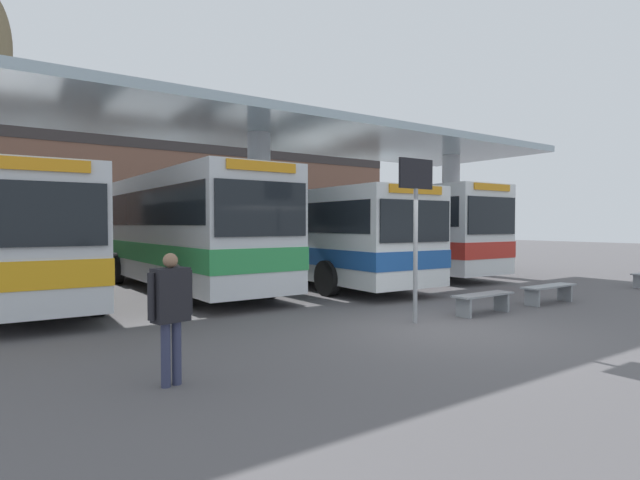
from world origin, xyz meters
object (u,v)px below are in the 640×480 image
at_px(pedestrian_waiting, 171,305).
at_px(parked_car_street, 298,238).
at_px(transit_bus_right_bay, 303,233).
at_px(info_sign_platform, 416,207).
at_px(transit_bus_left_bay, 24,233).
at_px(waiting_bench_mid_platform, 483,299).
at_px(transit_bus_center_bay, 182,227).
at_px(transit_bus_far_right_bay, 371,228).
at_px(waiting_bench_far_platform, 549,290).

height_order(pedestrian_waiting, parked_car_street, parked_car_street).
relative_size(transit_bus_right_bay, info_sign_platform, 3.42).
xyz_separation_m(transit_bus_left_bay, waiting_bench_mid_platform, (8.22, -7.87, -1.44)).
relative_size(transit_bus_center_bay, transit_bus_far_right_bay, 0.82).
relative_size(transit_bus_right_bay, pedestrian_waiting, 6.90).
xyz_separation_m(transit_bus_far_right_bay, info_sign_platform, (-6.62, -9.05, 0.49)).
bearing_deg(pedestrian_waiting, transit_bus_center_bay, 57.32).
bearing_deg(info_sign_platform, transit_bus_left_bay, 129.07).
distance_m(transit_bus_far_right_bay, waiting_bench_far_platform, 9.56).
bearing_deg(transit_bus_far_right_bay, pedestrian_waiting, 41.75).
distance_m(transit_bus_left_bay, transit_bus_center_bay, 4.16).
relative_size(transit_bus_right_bay, waiting_bench_mid_platform, 6.85).
bearing_deg(transit_bus_left_bay, parked_car_street, -139.68).
xyz_separation_m(waiting_bench_mid_platform, pedestrian_waiting, (-7.32, -0.90, 0.67)).
relative_size(transit_bus_left_bay, parked_car_street, 2.20).
height_order(transit_bus_left_bay, waiting_bench_mid_platform, transit_bus_left_bay).
xyz_separation_m(transit_bus_left_bay, info_sign_platform, (6.25, -7.70, 0.57)).
distance_m(waiting_bench_far_platform, info_sign_platform, 5.02).
xyz_separation_m(transit_bus_left_bay, pedestrian_waiting, (0.90, -8.77, -0.77)).
bearing_deg(transit_bus_far_right_bay, transit_bus_left_bay, 7.53).
relative_size(transit_bus_center_bay, waiting_bench_far_platform, 5.52).
xyz_separation_m(waiting_bench_far_platform, info_sign_platform, (-4.60, 0.17, 2.00)).
distance_m(transit_bus_left_bay, waiting_bench_mid_platform, 11.47).
xyz_separation_m(info_sign_platform, parked_car_street, (10.51, 20.97, -1.26)).
relative_size(transit_bus_center_bay, parked_car_street, 2.20).
bearing_deg(parked_car_street, transit_bus_right_bay, -123.59).
bearing_deg(transit_bus_center_bay, transit_bus_far_right_bay, -172.31).
bearing_deg(transit_bus_far_right_bay, info_sign_platform, 55.37).
bearing_deg(transit_bus_center_bay, info_sign_platform, 104.40).
distance_m(transit_bus_right_bay, info_sign_platform, 7.87).
distance_m(waiting_bench_mid_platform, waiting_bench_far_platform, 2.64).
height_order(transit_bus_left_bay, pedestrian_waiting, transit_bus_left_bay).
bearing_deg(transit_bus_left_bay, transit_bus_right_bay, -179.18).
xyz_separation_m(waiting_bench_far_platform, pedestrian_waiting, (-9.95, -0.90, 0.66)).
xyz_separation_m(transit_bus_right_bay, waiting_bench_mid_platform, (-0.22, -7.70, -1.36)).
distance_m(transit_bus_left_bay, transit_bus_right_bay, 8.44).
relative_size(transit_bus_right_bay, parked_car_street, 2.45).
height_order(transit_bus_far_right_bay, waiting_bench_far_platform, transit_bus_far_right_bay).
distance_m(transit_bus_center_bay, transit_bus_right_bay, 4.29).
bearing_deg(transit_bus_center_bay, transit_bus_left_bay, 0.31).
bearing_deg(transit_bus_far_right_bay, transit_bus_right_bay, 20.44).
xyz_separation_m(waiting_bench_mid_platform, info_sign_platform, (-1.96, 0.17, 2.01)).
xyz_separation_m(transit_bus_far_right_bay, waiting_bench_mid_platform, (-4.65, -9.22, -1.52)).
bearing_deg(transit_bus_left_bay, waiting_bench_mid_platform, 138.19).
distance_m(transit_bus_center_bay, pedestrian_waiting, 9.46).
bearing_deg(parked_car_street, transit_bus_far_right_bay, -109.89).
bearing_deg(info_sign_platform, pedestrian_waiting, -168.72).
bearing_deg(transit_bus_right_bay, waiting_bench_far_platform, 109.48).
xyz_separation_m(transit_bus_far_right_bay, waiting_bench_far_platform, (-2.02, -9.22, -1.52)).
xyz_separation_m(transit_bus_center_bay, info_sign_platform, (2.09, -7.77, 0.44)).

